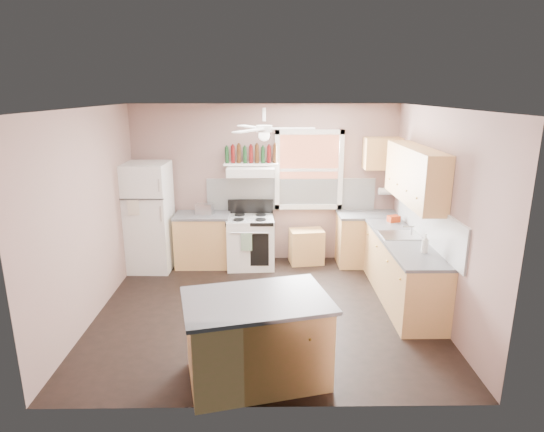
{
  "coord_description": "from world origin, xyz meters",
  "views": [
    {
      "loc": [
        0.02,
        -5.67,
        2.9
      ],
      "look_at": [
        0.1,
        0.3,
        1.25
      ],
      "focal_mm": 30.0,
      "sensor_mm": 36.0,
      "label": 1
    }
  ],
  "objects_px": {
    "toaster": "(205,209)",
    "stove": "(250,242)",
    "cart": "(306,247)",
    "refrigerator": "(147,217)",
    "island": "(257,341)"
  },
  "relations": [
    {
      "from": "toaster",
      "to": "island",
      "type": "xyz_separation_m",
      "value": [
        0.93,
        -3.22,
        -0.56
      ]
    },
    {
      "from": "toaster",
      "to": "stove",
      "type": "height_order",
      "value": "toaster"
    },
    {
      "from": "refrigerator",
      "to": "stove",
      "type": "xyz_separation_m",
      "value": [
        1.69,
        0.05,
        -0.46
      ]
    },
    {
      "from": "refrigerator",
      "to": "toaster",
      "type": "relative_size",
      "value": 6.39
    },
    {
      "from": "toaster",
      "to": "cart",
      "type": "bearing_deg",
      "value": 10.47
    },
    {
      "from": "refrigerator",
      "to": "island",
      "type": "distance_m",
      "value": 3.64
    },
    {
      "from": "cart",
      "to": "toaster",
      "type": "bearing_deg",
      "value": 174.25
    },
    {
      "from": "island",
      "to": "cart",
      "type": "bearing_deg",
      "value": 63.05
    },
    {
      "from": "cart",
      "to": "island",
      "type": "distance_m",
      "value": 3.38
    },
    {
      "from": "refrigerator",
      "to": "stove",
      "type": "relative_size",
      "value": 2.08
    },
    {
      "from": "stove",
      "to": "cart",
      "type": "height_order",
      "value": "stove"
    },
    {
      "from": "refrigerator",
      "to": "stove",
      "type": "distance_m",
      "value": 1.76
    },
    {
      "from": "refrigerator",
      "to": "toaster",
      "type": "distance_m",
      "value": 0.95
    },
    {
      "from": "toaster",
      "to": "stove",
      "type": "relative_size",
      "value": 0.33
    },
    {
      "from": "island",
      "to": "stove",
      "type": "bearing_deg",
      "value": 79.79
    }
  ]
}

